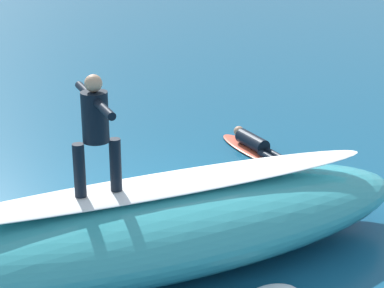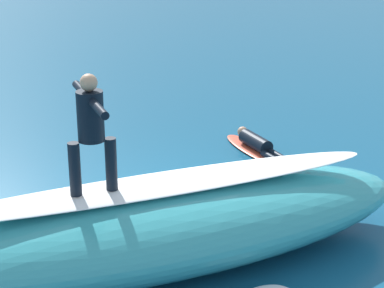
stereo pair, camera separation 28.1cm
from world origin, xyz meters
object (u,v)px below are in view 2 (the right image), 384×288
object	(u,v)px
surfer_riding	(91,125)
surfer_paddling	(259,145)
surfboard_paddling	(255,150)
surfboard_riding	(95,195)

from	to	relation	value
surfer_riding	surfer_paddling	bearing A→B (deg)	-141.39
surfboard_paddling	surfer_paddling	world-z (taller)	surfer_paddling
surfboard_riding	surfboard_paddling	distance (m)	5.53
surfer_riding	surfer_paddling	size ratio (longest dim) A/B	0.91
surfer_riding	surfboard_paddling	bearing A→B (deg)	-140.22
surfboard_riding	surfer_riding	distance (m)	0.97
surfboard_paddling	surfer_paddling	xyz separation A→B (m)	(-0.02, 0.13, 0.17)
surfboard_riding	surfboard_paddling	world-z (taller)	surfboard_riding
surfboard_riding	surfer_paddling	world-z (taller)	surfboard_riding
surfboard_riding	surfboard_paddling	size ratio (longest dim) A/B	1.07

